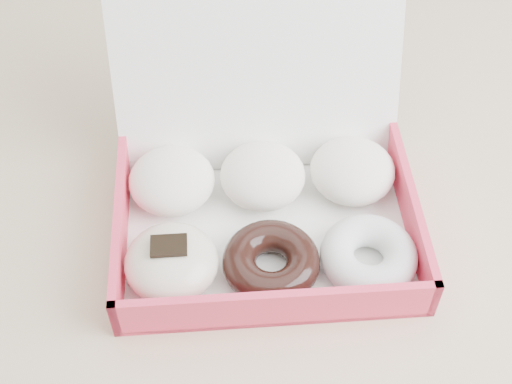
{
  "coord_description": "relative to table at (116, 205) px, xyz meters",
  "views": [
    {
      "loc": [
        0.18,
        -0.6,
        1.4
      ],
      "look_at": [
        0.19,
        -0.09,
        0.81
      ],
      "focal_mm": 50.0,
      "sensor_mm": 36.0,
      "label": 1
    }
  ],
  "objects": [
    {
      "name": "table",
      "position": [
        0.0,
        0.0,
        0.0
      ],
      "size": [
        1.2,
        0.8,
        0.75
      ],
      "color": "#CEB087",
      "rests_on": "ground"
    },
    {
      "name": "donut_box",
      "position": [
        0.19,
        -0.09,
        0.12
      ],
      "size": [
        0.35,
        0.33,
        0.24
      ],
      "rotation": [
        0.0,
        0.0,
        0.06
      ],
      "color": "white",
      "rests_on": "table"
    }
  ]
}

